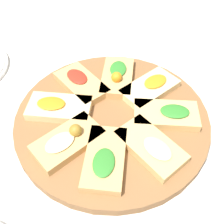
{
  "coord_description": "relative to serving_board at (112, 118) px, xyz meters",
  "views": [
    {
      "loc": [
        -0.31,
        0.23,
        0.47
      ],
      "look_at": [
        0.0,
        0.0,
        0.03
      ],
      "focal_mm": 42.0,
      "sensor_mm": 36.0,
      "label": 1
    }
  ],
  "objects": [
    {
      "name": "serving_board",
      "position": [
        0.0,
        0.0,
        0.0
      ],
      "size": [
        0.44,
        0.44,
        0.02
      ],
      "primitive_type": "cylinder",
      "color": "brown",
      "rests_on": "ground_plane"
    },
    {
      "name": "focaccia_slice_0",
      "position": [
        -0.08,
        -0.09,
        0.02
      ],
      "size": [
        0.15,
        0.16,
        0.03
      ],
      "color": "tan",
      "rests_on": "serving_board"
    },
    {
      "name": "focaccia_slice_3",
      "position": [
        0.12,
        0.01,
        0.02
      ],
      "size": [
        0.14,
        0.08,
        0.03
      ],
      "color": "tan",
      "rests_on": "serving_board"
    },
    {
      "name": "focaccia_slice_5",
      "position": [
        -0.01,
        0.12,
        0.02
      ],
      "size": [
        0.09,
        0.15,
        0.04
      ],
      "color": "tan",
      "rests_on": "serving_board"
    },
    {
      "name": "focaccia_slice_4",
      "position": [
        0.08,
        0.09,
        0.02
      ],
      "size": [
        0.15,
        0.15,
        0.03
      ],
      "color": "#E5C689",
      "rests_on": "serving_board"
    },
    {
      "name": "focaccia_slice_2",
      "position": [
        0.09,
        -0.08,
        0.02
      ],
      "size": [
        0.15,
        0.15,
        0.04
      ],
      "color": "tan",
      "rests_on": "serving_board"
    },
    {
      "name": "focaccia_slice_7",
      "position": [
        -0.12,
        -0.01,
        0.02
      ],
      "size": [
        0.14,
        0.08,
        0.03
      ],
      "color": "tan",
      "rests_on": "serving_board"
    },
    {
      "name": "ground_plane",
      "position": [
        0.0,
        0.0,
        -0.01
      ],
      "size": [
        3.0,
        3.0,
        0.0
      ],
      "primitive_type": "plane",
      "color": "beige"
    },
    {
      "name": "napkin_stack",
      "position": [
        0.35,
        -0.23,
        -0.01
      ],
      "size": [
        0.14,
        0.12,
        0.01
      ],
      "primitive_type": "cube",
      "rotation": [
        0.0,
        0.0,
        0.03
      ],
      "color": "white",
      "rests_on": "ground_plane"
    },
    {
      "name": "focaccia_slice_1",
      "position": [
        0.01,
        -0.12,
        0.02
      ],
      "size": [
        0.08,
        0.15,
        0.03
      ],
      "color": "#E5C689",
      "rests_on": "serving_board"
    },
    {
      "name": "focaccia_slice_6",
      "position": [
        -0.09,
        0.08,
        0.02
      ],
      "size": [
        0.15,
        0.15,
        0.03
      ],
      "color": "tan",
      "rests_on": "serving_board"
    }
  ]
}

